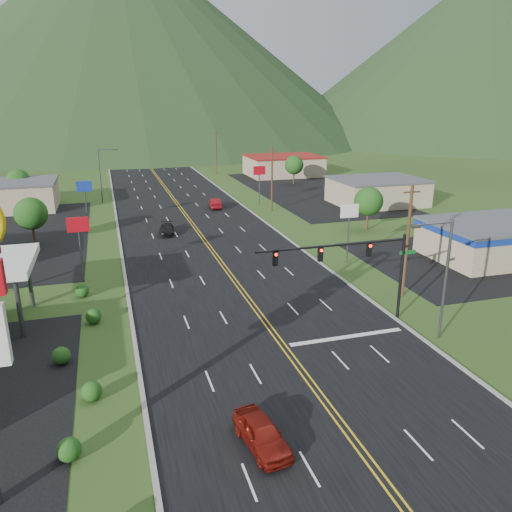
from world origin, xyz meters
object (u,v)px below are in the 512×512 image
object	(u,v)px
car_dark_mid	(167,230)
streetlight_west	(102,171)
traffic_signal	(356,259)
streetlight_east	(443,272)
car_red_near	(262,434)
car_red_far	(215,203)

from	to	relation	value
car_dark_mid	streetlight_west	bearing A→B (deg)	115.08
traffic_signal	streetlight_east	bearing A→B (deg)	-40.39
streetlight_west	car_red_near	size ratio (longest dim) A/B	2.06
car_red_near	car_red_far	xyz separation A→B (m)	(10.12, 57.32, 0.04)
traffic_signal	streetlight_east	world-z (taller)	streetlight_east
streetlight_east	car_dark_mid	xyz separation A→B (m)	(-15.29, 35.45, -4.54)
streetlight_west	car_red_far	size ratio (longest dim) A/B	1.90
streetlight_east	car_red_far	world-z (taller)	streetlight_east
car_red_near	car_red_far	world-z (taller)	car_red_far
car_dark_mid	car_red_far	size ratio (longest dim) A/B	0.93
traffic_signal	streetlight_west	size ratio (longest dim) A/B	1.46
streetlight_west	car_red_far	bearing A→B (deg)	-31.42
streetlight_west	streetlight_east	bearing A→B (deg)	-69.14
traffic_signal	streetlight_west	distance (m)	58.88
streetlight_east	streetlight_west	size ratio (longest dim) A/B	1.00
streetlight_east	car_red_near	distance (m)	18.22
car_dark_mid	car_red_far	world-z (taller)	car_red_far
streetlight_east	car_dark_mid	world-z (taller)	streetlight_east
streetlight_east	streetlight_west	distance (m)	64.21
streetlight_east	car_red_far	xyz separation A→B (m)	(-5.75, 49.55, -4.40)
traffic_signal	car_red_far	size ratio (longest dim) A/B	2.76
traffic_signal	streetlight_west	bearing A→B (deg)	107.97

